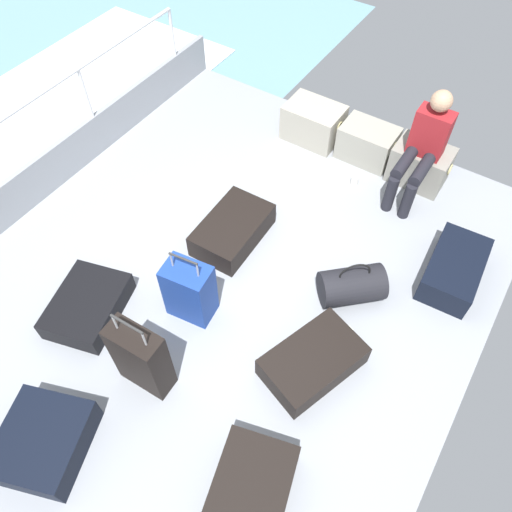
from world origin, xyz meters
The scene contains 17 objects.
ground_plane centered at (0.00, 0.00, -0.03)m, with size 4.40×5.20×0.06m, color gray.
gunwale_port centered at (-2.17, 0.00, 0.23)m, with size 0.06×5.20×0.45m, color gray.
railing_port centered at (-2.17, 0.00, 0.78)m, with size 0.04×4.20×1.02m.
cargo_crate_0 centered at (-0.30, 2.15, 0.21)m, with size 0.66×0.44×0.41m.
cargo_crate_1 centered at (0.35, 2.19, 0.19)m, with size 0.62×0.40×0.39m.
cargo_crate_2 centered at (0.96, 2.16, 0.21)m, with size 0.61×0.40×0.41m.
passenger_seated centered at (0.96, 1.97, 0.59)m, with size 0.34×0.66×1.11m.
suitcase_0 centered at (-0.22, -1.92, 0.13)m, with size 0.76×0.80×0.25m.
suitcase_1 centered at (-0.21, 0.43, 0.12)m, with size 0.51×0.81×0.25m.
suitcase_2 centered at (1.20, -1.39, 0.13)m, with size 0.67×0.79×0.26m.
suitcase_3 centered at (1.72, 1.13, 0.13)m, with size 0.49×0.80×0.27m.
suitcase_4 centered at (1.09, -0.33, 0.11)m, with size 0.72×0.90×0.23m.
suitcase_5 centered at (-0.78, -0.93, 0.10)m, with size 0.71×0.83×0.20m.
suitcase_6 centered at (-0.05, -0.42, 0.30)m, with size 0.41×0.31×0.75m.
suitcase_7 centered at (0.04, -1.11, 0.35)m, with size 0.43×0.22×0.88m.
duffel_bag centered at (1.03, 0.45, 0.16)m, with size 0.62×0.61×0.47m.
paper_cup centered at (0.44, 1.74, 0.05)m, with size 0.08×0.08×0.10m, color white.
Camera 1 is at (1.63, -1.99, 3.75)m, focal length 34.89 mm.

